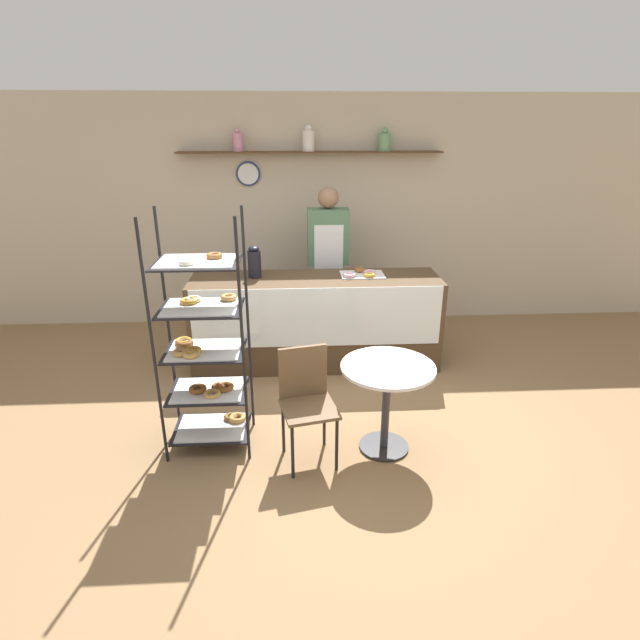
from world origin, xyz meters
name	(u,v)px	position (x,y,z in m)	size (l,w,h in m)	color
ground_plane	(323,426)	(0.00, 0.00, 0.00)	(14.00, 14.00, 0.00)	olive
back_wall	(310,213)	(0.00, 2.53, 1.36)	(10.00, 0.30, 2.70)	beige
display_counter	(316,321)	(0.00, 1.23, 0.46)	(2.50, 0.68, 0.92)	#4C3823
pastry_rack	(205,350)	(-0.88, -0.16, 0.80)	(0.63, 0.48, 1.82)	black
person_worker	(328,259)	(0.17, 1.85, 0.96)	(0.45, 0.23, 1.74)	#282833
cafe_table	(387,387)	(0.46, -0.32, 0.53)	(0.70, 0.70, 0.71)	#262628
cafe_chair	(306,393)	(-0.15, -0.36, 0.52)	(0.45, 0.45, 0.86)	black
coffee_carafe	(254,262)	(-0.60, 1.29, 1.08)	(0.13, 0.13, 0.32)	black
donut_tray_counter	(362,274)	(0.47, 1.29, 0.94)	(0.44, 0.30, 0.05)	silver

